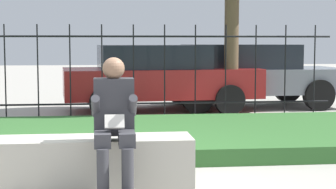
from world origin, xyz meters
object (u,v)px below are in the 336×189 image
(person_seated_reader, at_px, (114,119))
(car_parked_center, at_px, (158,76))
(stone_bench, at_px, (47,166))
(car_parked_right, at_px, (244,74))

(person_seated_reader, height_order, car_parked_center, car_parked_center)
(stone_bench, xyz_separation_m, person_seated_reader, (0.66, -0.31, 0.49))
(car_parked_right, xyz_separation_m, car_parked_center, (-1.95, -0.47, -0.01))
(stone_bench, bearing_deg, car_parked_right, 60.73)
(stone_bench, bearing_deg, person_seated_reader, -24.98)
(person_seated_reader, xyz_separation_m, car_parked_right, (2.98, 6.80, 0.03))
(stone_bench, height_order, car_parked_right, car_parked_right)
(stone_bench, distance_m, car_parked_center, 6.27)
(stone_bench, xyz_separation_m, car_parked_right, (3.64, 6.49, 0.52))
(stone_bench, distance_m, person_seated_reader, 0.88)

